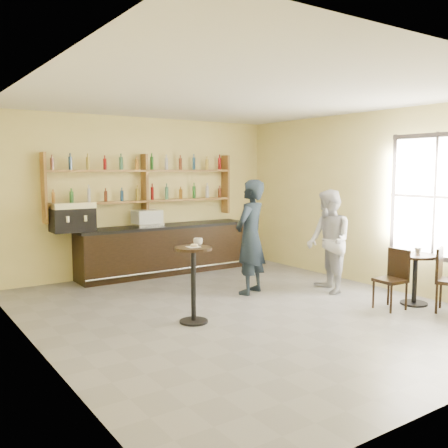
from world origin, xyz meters
TOP-DOWN VIEW (x-y plane):
  - floor at (0.00, 0.00)m, footprint 7.00×7.00m
  - ceiling at (0.00, 0.00)m, footprint 7.00×7.00m
  - wall_back at (0.00, 3.50)m, footprint 7.00×0.00m
  - wall_left at (-3.00, 0.00)m, footprint 0.00×7.00m
  - wall_right at (3.00, 0.00)m, footprint 0.00×7.00m
  - window_pane at (2.99, -1.20)m, footprint 0.00×2.00m
  - window_frame at (2.99, -1.20)m, footprint 0.04×1.70m
  - shelf_unit at (0.00, 3.37)m, footprint 4.00×0.26m
  - liquor_bottles at (0.00, 3.37)m, footprint 3.68×0.10m
  - bar_counter at (0.32, 3.15)m, footprint 3.72×0.73m
  - espresso_machine at (-1.57, 3.15)m, footprint 0.76×0.50m
  - pastry_case at (-0.07, 3.15)m, footprint 0.59×0.50m
  - pedestal_table at (-0.91, -0.06)m, footprint 0.65×0.65m
  - napkin at (-0.91, -0.06)m, footprint 0.18×0.18m
  - donut at (-0.90, -0.07)m, footprint 0.13×0.13m
  - cup_pedestal at (-0.77, 0.04)m, footprint 0.15×0.15m
  - man_main at (0.77, 0.82)m, footprint 0.85×0.73m
  - cafe_table at (2.49, -1.24)m, footprint 0.81×0.81m
  - cup_cafe at (2.54, -1.24)m, footprint 0.14×0.14m
  - chair_west at (1.94, -1.19)m, footprint 0.42×0.42m
  - patron_second at (1.94, 0.11)m, footprint 0.97×1.07m

SIDE VIEW (x-z plane):
  - floor at x=0.00m, z-range 0.00..0.00m
  - cafe_table at x=2.49m, z-range 0.00..0.81m
  - chair_west at x=1.94m, z-range 0.00..0.93m
  - bar_counter at x=0.32m, z-range 0.00..1.01m
  - pedestal_table at x=-0.91m, z-range 0.00..1.08m
  - cup_cafe at x=2.54m, z-range 0.81..0.91m
  - patron_second at x=1.94m, z-range 0.00..1.80m
  - man_main at x=0.77m, z-range 0.00..1.98m
  - napkin at x=-0.91m, z-range 1.08..1.08m
  - donut at x=-0.90m, z-range 1.08..1.12m
  - cup_pedestal at x=-0.77m, z-range 1.08..1.18m
  - pastry_case at x=-0.07m, z-range 1.01..1.33m
  - espresso_machine at x=-1.57m, z-range 1.01..1.55m
  - wall_back at x=0.00m, z-range -1.90..5.10m
  - wall_left at x=-3.00m, z-range -1.90..5.10m
  - wall_right at x=3.00m, z-range -1.90..5.10m
  - window_frame at x=2.99m, z-range 0.65..2.75m
  - window_pane at x=2.99m, z-range 0.70..2.70m
  - shelf_unit at x=0.00m, z-range 1.11..2.51m
  - liquor_bottles at x=0.00m, z-range 1.48..2.48m
  - ceiling at x=0.00m, z-range 3.20..3.20m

